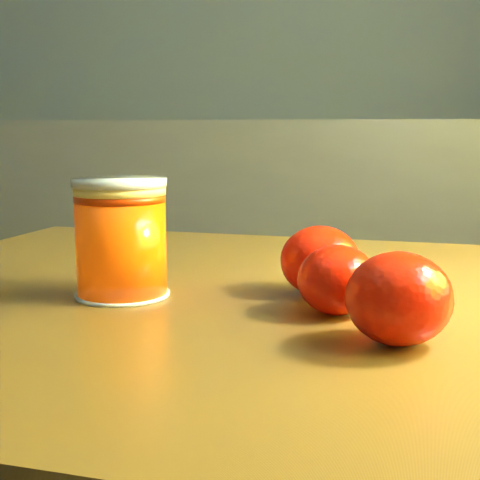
# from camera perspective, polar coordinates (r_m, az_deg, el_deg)

# --- Properties ---
(kitchen_counter) EXTENTS (3.15, 0.60, 0.90)m
(kitchen_counter) POSITION_cam_1_polar(r_m,az_deg,el_deg) (2.26, -15.12, -1.78)
(kitchen_counter) COLOR #48474C
(kitchen_counter) RESTS_ON ground
(table) EXTENTS (1.04, 0.79, 0.72)m
(table) POSITION_cam_1_polar(r_m,az_deg,el_deg) (0.63, 7.68, -13.18)
(table) COLOR brown
(table) RESTS_ON ground
(juice_glass) EXTENTS (0.08, 0.08, 0.10)m
(juice_glass) POSITION_cam_1_polar(r_m,az_deg,el_deg) (0.61, -10.11, 0.12)
(juice_glass) COLOR #FF4D05
(juice_glass) RESTS_ON table
(orange_front) EXTENTS (0.08, 0.08, 0.06)m
(orange_front) POSITION_cam_1_polar(r_m,az_deg,el_deg) (0.55, 8.30, -3.38)
(orange_front) COLOR red
(orange_front) RESTS_ON table
(orange_back) EXTENTS (0.08, 0.08, 0.06)m
(orange_back) POSITION_cam_1_polar(r_m,az_deg,el_deg) (0.61, 6.84, -1.75)
(orange_back) COLOR red
(orange_back) RESTS_ON table
(orange_extra) EXTENTS (0.09, 0.09, 0.07)m
(orange_extra) POSITION_cam_1_polar(r_m,az_deg,el_deg) (0.48, 13.38, -4.88)
(orange_extra) COLOR red
(orange_extra) RESTS_ON table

